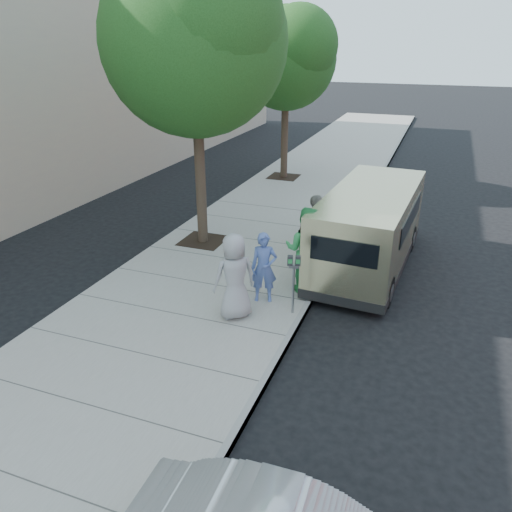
{
  "coord_description": "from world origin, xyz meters",
  "views": [
    {
      "loc": [
        3.73,
        -9.45,
        5.49
      ],
      "look_at": [
        0.25,
        -0.11,
        1.1
      ],
      "focal_mm": 35.0,
      "sensor_mm": 36.0,
      "label": 1
    }
  ],
  "objects_px": {
    "tree_near": "(196,34)",
    "parking_meter": "(294,272)",
    "person_officer": "(264,268)",
    "person_green_shirt": "(306,250)",
    "tree_far": "(288,54)",
    "person_gray_shirt": "(235,277)",
    "person_striped_polo": "(316,235)",
    "van": "(370,227)"
  },
  "relations": [
    {
      "from": "tree_near",
      "to": "van",
      "type": "height_order",
      "value": "tree_near"
    },
    {
      "from": "person_green_shirt",
      "to": "person_gray_shirt",
      "type": "xyz_separation_m",
      "value": [
        -1.03,
        -1.64,
        -0.09
      ]
    },
    {
      "from": "van",
      "to": "person_officer",
      "type": "bearing_deg",
      "value": -118.93
    },
    {
      "from": "parking_meter",
      "to": "person_officer",
      "type": "relative_size",
      "value": 0.84
    },
    {
      "from": "person_green_shirt",
      "to": "tree_far",
      "type": "bearing_deg",
      "value": -70.25
    },
    {
      "from": "tree_far",
      "to": "person_green_shirt",
      "type": "bearing_deg",
      "value": -70.02
    },
    {
      "from": "parking_meter",
      "to": "van",
      "type": "relative_size",
      "value": 0.23
    },
    {
      "from": "tree_near",
      "to": "person_officer",
      "type": "relative_size",
      "value": 4.81
    },
    {
      "from": "tree_far",
      "to": "van",
      "type": "relative_size",
      "value": 1.14
    },
    {
      "from": "person_gray_shirt",
      "to": "person_green_shirt",
      "type": "bearing_deg",
      "value": -164.8
    },
    {
      "from": "person_officer",
      "to": "person_striped_polo",
      "type": "height_order",
      "value": "person_striped_polo"
    },
    {
      "from": "person_gray_shirt",
      "to": "person_striped_polo",
      "type": "height_order",
      "value": "person_striped_polo"
    },
    {
      "from": "person_striped_polo",
      "to": "person_officer",
      "type": "bearing_deg",
      "value": 19.05
    },
    {
      "from": "person_striped_polo",
      "to": "tree_far",
      "type": "bearing_deg",
      "value": -116.46
    },
    {
      "from": "van",
      "to": "person_gray_shirt",
      "type": "bearing_deg",
      "value": -116.4
    },
    {
      "from": "tree_near",
      "to": "van",
      "type": "relative_size",
      "value": 1.32
    },
    {
      "from": "tree_near",
      "to": "parking_meter",
      "type": "distance_m",
      "value": 6.41
    },
    {
      "from": "parking_meter",
      "to": "person_gray_shirt",
      "type": "xyz_separation_m",
      "value": [
        -1.08,
        -0.54,
        -0.04
      ]
    },
    {
      "from": "person_striped_polo",
      "to": "person_gray_shirt",
      "type": "bearing_deg",
      "value": 19.73
    },
    {
      "from": "van",
      "to": "person_gray_shirt",
      "type": "height_order",
      "value": "van"
    },
    {
      "from": "van",
      "to": "person_gray_shirt",
      "type": "distance_m",
      "value": 4.29
    },
    {
      "from": "tree_near",
      "to": "tree_far",
      "type": "relative_size",
      "value": 1.16
    },
    {
      "from": "parking_meter",
      "to": "person_officer",
      "type": "height_order",
      "value": "person_officer"
    },
    {
      "from": "tree_far",
      "to": "van",
      "type": "xyz_separation_m",
      "value": [
        4.56,
        -7.43,
        -3.79
      ]
    },
    {
      "from": "tree_near",
      "to": "parking_meter",
      "type": "bearing_deg",
      "value": -40.59
    },
    {
      "from": "person_striped_polo",
      "to": "parking_meter",
      "type": "bearing_deg",
      "value": 43.03
    },
    {
      "from": "person_officer",
      "to": "person_green_shirt",
      "type": "bearing_deg",
      "value": 30.25
    },
    {
      "from": "tree_far",
      "to": "parking_meter",
      "type": "relative_size",
      "value": 4.97
    },
    {
      "from": "tree_far",
      "to": "person_gray_shirt",
      "type": "relative_size",
      "value": 3.58
    },
    {
      "from": "tree_far",
      "to": "parking_meter",
      "type": "height_order",
      "value": "tree_far"
    },
    {
      "from": "tree_far",
      "to": "person_striped_polo",
      "type": "relative_size",
      "value": 3.25
    },
    {
      "from": "tree_near",
      "to": "parking_meter",
      "type": "xyz_separation_m",
      "value": [
        3.5,
        -3.0,
        -4.45
      ]
    },
    {
      "from": "person_officer",
      "to": "tree_near",
      "type": "bearing_deg",
      "value": 118.11
    },
    {
      "from": "tree_near",
      "to": "person_gray_shirt",
      "type": "xyz_separation_m",
      "value": [
        2.42,
        -3.54,
        -4.49
      ]
    },
    {
      "from": "parking_meter",
      "to": "van",
      "type": "height_order",
      "value": "van"
    },
    {
      "from": "van",
      "to": "person_green_shirt",
      "type": "distance_m",
      "value": 2.35
    },
    {
      "from": "person_green_shirt",
      "to": "person_striped_polo",
      "type": "relative_size",
      "value": 0.99
    },
    {
      "from": "person_officer",
      "to": "person_green_shirt",
      "type": "relative_size",
      "value": 0.79
    },
    {
      "from": "tree_far",
      "to": "person_gray_shirt",
      "type": "xyz_separation_m",
      "value": [
        2.42,
        -11.14,
        -3.83
      ]
    },
    {
      "from": "tree_far",
      "to": "person_striped_polo",
      "type": "height_order",
      "value": "tree_far"
    },
    {
      "from": "tree_near",
      "to": "tree_far",
      "type": "xyz_separation_m",
      "value": [
        -0.0,
        7.6,
        -0.66
      ]
    },
    {
      "from": "person_officer",
      "to": "person_striped_polo",
      "type": "bearing_deg",
      "value": 49.85
    }
  ]
}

